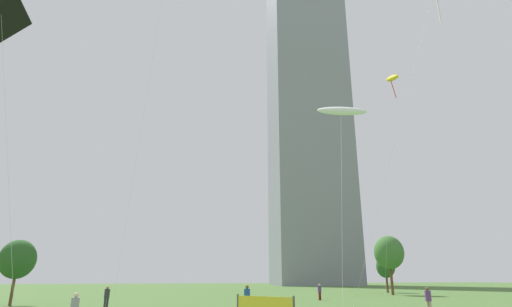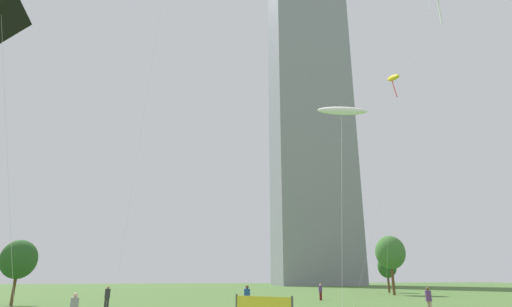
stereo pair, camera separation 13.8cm
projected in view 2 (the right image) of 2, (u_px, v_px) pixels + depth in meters
person_standing_0 at (107, 296)px, 27.52m from camera, size 0.36×0.36×1.62m
person_standing_2 at (320, 291)px, 39.39m from camera, size 0.35×0.35×1.55m
person_standing_3 at (247, 297)px, 24.72m from camera, size 0.38×0.38×1.71m
person_standing_4 at (429, 299)px, 24.31m from camera, size 0.36×0.36×1.61m
kite_flying_0 at (1, 15)px, 21.09m from camera, size 4.32×3.06×16.40m
kite_flying_1 at (341, 111)px, 33.28m from camera, size 7.14×10.55×16.53m
kite_flying_3 at (393, 78)px, 51.68m from camera, size 4.80×4.13×28.06m
park_tree_0 at (390, 253)px, 52.12m from camera, size 3.83×3.83×7.45m
park_tree_1 at (387, 267)px, 59.31m from camera, size 2.75×2.75×5.33m
park_tree_2 at (19, 259)px, 32.76m from camera, size 2.83×2.83×5.17m
distant_highrise_0 at (309, 106)px, 125.63m from camera, size 25.08×23.31×107.72m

